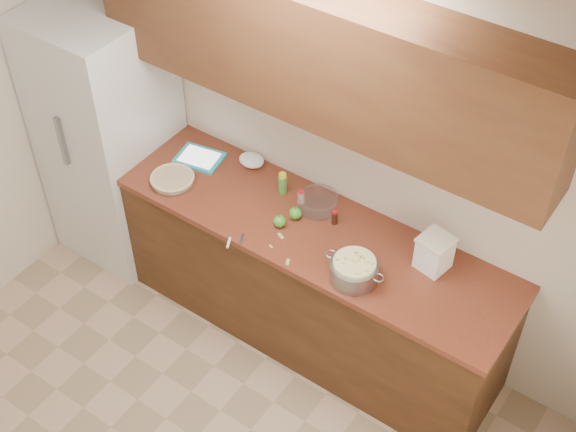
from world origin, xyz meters
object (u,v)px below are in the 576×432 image
Objects in this scene: pie at (172,179)px; tablet at (199,158)px; colander at (354,270)px; flour_canister at (434,252)px.

tablet is at bearing 90.66° from pie.
colander is 0.44m from flour_canister.
pie is 0.88× the size of tablet.
pie is 0.78× the size of colander.
flour_canister is (1.59, 0.28, 0.08)m from pie.
colander is 1.70× the size of flour_canister.
tablet is (-0.00, 0.26, -0.01)m from pie.
flour_canister is at bearing -10.04° from tablet.
pie reaches higher than tablet.
flour_canister is 0.66× the size of tablet.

